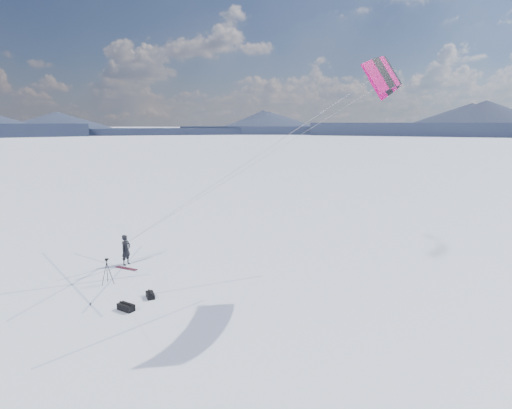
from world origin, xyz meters
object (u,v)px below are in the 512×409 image
Objects in this scene: snowkiter at (127,265)px; tripod at (107,268)px; gear_bag_a at (126,307)px; gear_bag_b at (150,295)px; snowboard at (126,268)px.

snowkiter is 1.31× the size of tripod.
gear_bag_a is 1.07× the size of gear_bag_b.
snowkiter is 2.22× the size of gear_bag_a.
snowboard is 5.16m from gear_bag_b.
snowkiter is 5.94m from gear_bag_b.
snowboard is at bearing -173.70° from gear_bag_b.
tripod is 3.52m from gear_bag_b.
gear_bag_a reaches higher than snowboard.
gear_bag_b is at bearing -25.10° from tripod.
snowkiter is 3.45m from tripod.
snowkiter reaches higher than gear_bag_b.
snowkiter is at bearing 130.70° from snowboard.
gear_bag_a is at bearing -47.43° from snowboard.
snowkiter is at bearing 98.13° from tripod.
tripod reaches higher than snowboard.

